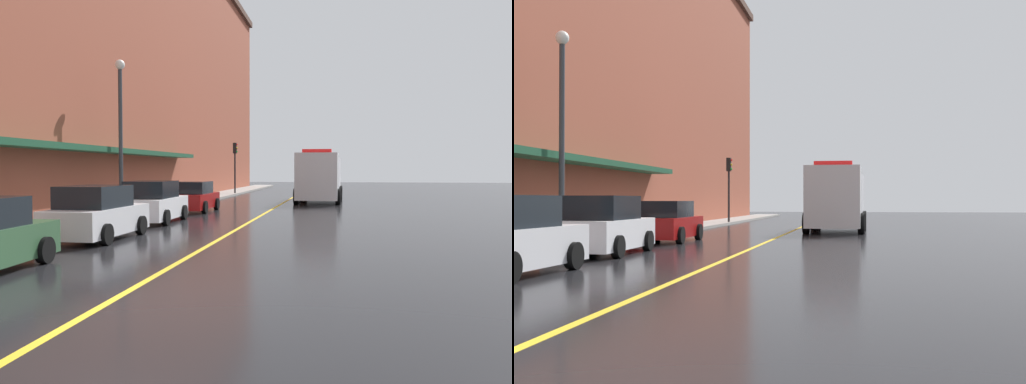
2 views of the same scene
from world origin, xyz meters
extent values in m
plane|color=black|center=(0.00, 25.00, 0.00)|extent=(112.00, 112.00, 0.00)
cube|color=gray|center=(-6.20, 25.00, 0.07)|extent=(2.40, 70.00, 0.15)
cube|color=gold|center=(0.00, 25.00, 0.00)|extent=(0.16, 70.00, 0.01)
cube|color=brown|center=(-14.04, 24.00, 9.88)|extent=(13.28, 64.00, 19.75)
cube|color=#19472D|center=(-6.85, 16.00, 3.10)|extent=(1.20, 22.40, 0.24)
cylinder|color=black|center=(-3.10, 3.28, 0.32)|extent=(0.24, 0.65, 0.64)
cube|color=silver|center=(-3.89, 7.72, 0.60)|extent=(1.88, 4.29, 0.85)
cube|color=black|center=(-3.89, 7.50, 1.37)|extent=(1.67, 2.37, 0.69)
cylinder|color=black|center=(-4.78, 9.05, 0.32)|extent=(0.23, 0.64, 0.64)
cylinder|color=black|center=(-2.95, 9.02, 0.32)|extent=(0.23, 0.64, 0.64)
cylinder|color=black|center=(-4.82, 6.41, 0.32)|extent=(0.23, 0.64, 0.64)
cylinder|color=black|center=(-2.99, 6.38, 0.32)|extent=(0.23, 0.64, 0.64)
cube|color=silver|center=(-4.00, 13.14, 0.61)|extent=(1.98, 4.26, 0.86)
cube|color=black|center=(-4.00, 12.93, 1.39)|extent=(1.74, 2.36, 0.70)
cylinder|color=black|center=(-4.98, 14.42, 0.32)|extent=(0.24, 0.65, 0.64)
cylinder|color=black|center=(-3.09, 14.47, 0.32)|extent=(0.24, 0.65, 0.64)
cylinder|color=black|center=(-4.92, 11.81, 0.32)|extent=(0.24, 0.65, 0.64)
cylinder|color=black|center=(-3.02, 11.86, 0.32)|extent=(0.24, 0.65, 0.64)
cube|color=maroon|center=(-3.87, 18.92, 0.56)|extent=(1.78, 4.14, 0.77)
cube|color=black|center=(-3.87, 18.72, 1.26)|extent=(1.60, 2.28, 0.63)
cylinder|color=black|center=(-4.77, 20.21, 0.32)|extent=(0.22, 0.64, 0.64)
cylinder|color=black|center=(-2.97, 20.21, 0.32)|extent=(0.22, 0.64, 0.64)
cylinder|color=black|center=(-4.77, 17.64, 0.32)|extent=(0.22, 0.64, 0.64)
cylinder|color=black|center=(-2.97, 17.64, 0.32)|extent=(0.22, 0.64, 0.64)
cube|color=silver|center=(2.25, 25.31, 1.76)|extent=(2.62, 2.47, 2.92)
cube|color=silver|center=(2.33, 29.82, 1.64)|extent=(2.68, 5.95, 2.69)
cube|color=red|center=(2.25, 25.31, 3.34)|extent=(1.82, 0.63, 0.24)
cylinder|color=black|center=(3.56, 25.37, 0.50)|extent=(0.32, 1.00, 1.00)
cylinder|color=black|center=(0.95, 25.42, 0.50)|extent=(0.32, 1.00, 1.00)
cylinder|color=black|center=(3.62, 29.06, 0.50)|extent=(0.32, 1.00, 1.00)
cylinder|color=black|center=(1.01, 29.11, 0.50)|extent=(0.32, 1.00, 1.00)
cylinder|color=black|center=(3.66, 31.45, 0.50)|extent=(0.32, 1.00, 1.00)
cylinder|color=black|center=(1.05, 31.49, 0.50)|extent=(0.32, 1.00, 1.00)
cylinder|color=#4C4C51|center=(-5.35, 7.84, 0.68)|extent=(0.07, 0.07, 1.05)
cube|color=black|center=(-5.35, 7.84, 1.34)|extent=(0.14, 0.18, 0.28)
cylinder|color=#4C4C51|center=(-5.35, 15.22, 0.68)|extent=(0.07, 0.07, 1.05)
cube|color=black|center=(-5.35, 15.22, 1.34)|extent=(0.14, 0.18, 0.28)
cylinder|color=#4C4C51|center=(-5.35, 16.09, 0.68)|extent=(0.07, 0.07, 1.05)
cube|color=black|center=(-5.35, 16.09, 1.34)|extent=(0.14, 0.18, 0.28)
cylinder|color=#33383D|center=(-5.95, 14.35, 3.40)|extent=(0.18, 0.18, 6.50)
sphere|color=white|center=(-5.95, 14.35, 6.87)|extent=(0.44, 0.44, 0.44)
cylinder|color=#232326|center=(-5.30, 36.71, 1.85)|extent=(0.14, 0.14, 3.40)
cube|color=black|center=(-5.30, 36.71, 4.00)|extent=(0.28, 0.36, 0.90)
sphere|color=red|center=(-5.14, 36.71, 4.30)|extent=(0.16, 0.16, 0.16)
sphere|color=gold|center=(-5.14, 36.71, 4.00)|extent=(0.16, 0.16, 0.16)
sphere|color=green|center=(-5.14, 36.71, 3.70)|extent=(0.16, 0.16, 0.16)
camera|label=1|loc=(3.90, -8.44, 2.26)|focal=37.73mm
camera|label=2|loc=(3.73, -4.79, 1.61)|focal=44.35mm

